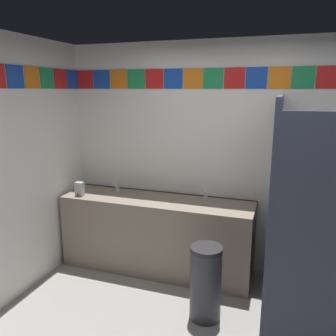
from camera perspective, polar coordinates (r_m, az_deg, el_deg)
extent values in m
cube|color=white|center=(3.82, 12.22, 1.23)|extent=(4.00, 0.08, 2.55)
cube|color=red|center=(4.33, -13.69, 14.15)|extent=(0.21, 0.01, 0.21)
cube|color=#1947B7|center=(4.22, -11.06, 14.31)|extent=(0.21, 0.01, 0.21)
cube|color=orange|center=(4.12, -8.29, 14.46)|extent=(0.21, 0.01, 0.21)
cube|color=#1E8C4C|center=(4.02, -5.37, 14.57)|extent=(0.21, 0.01, 0.21)
cube|color=red|center=(3.93, -2.31, 14.65)|extent=(0.21, 0.01, 0.21)
cube|color=#1947B7|center=(3.86, 0.87, 14.69)|extent=(0.21, 0.01, 0.21)
cube|color=orange|center=(3.80, 4.16, 14.69)|extent=(0.21, 0.01, 0.21)
cube|color=#1E8C4C|center=(3.75, 7.56, 14.64)|extent=(0.21, 0.01, 0.21)
cube|color=red|center=(3.71, 11.03, 14.53)|extent=(0.21, 0.01, 0.21)
cube|color=#1947B7|center=(3.69, 14.56, 14.37)|extent=(0.21, 0.01, 0.21)
cube|color=orange|center=(3.67, 18.12, 14.16)|extent=(0.21, 0.01, 0.21)
cube|color=#1E8C4C|center=(3.68, 21.68, 13.90)|extent=(0.21, 0.01, 0.21)
cube|color=red|center=(3.69, 25.21, 13.58)|extent=(0.21, 0.01, 0.21)
cube|color=#1947B7|center=(3.58, -24.16, 13.73)|extent=(0.01, 0.21, 0.21)
cube|color=orange|center=(3.75, -21.75, 13.85)|extent=(0.01, 0.21, 0.21)
cube|color=#1E8C4C|center=(3.93, -19.55, 13.94)|extent=(0.01, 0.21, 0.21)
cube|color=red|center=(4.11, -17.54, 14.01)|extent=(0.01, 0.21, 0.21)
cube|color=#1947B7|center=(4.30, -15.70, 14.05)|extent=(0.01, 0.21, 0.21)
cube|color=gray|center=(3.97, -1.87, -10.99)|extent=(2.15, 0.58, 0.84)
cube|color=gray|center=(4.07, -0.55, -4.59)|extent=(2.15, 0.03, 0.08)
cylinder|color=white|center=(4.02, -9.28, -5.23)|extent=(0.34, 0.34, 0.10)
cylinder|color=white|center=(3.66, 5.86, -6.97)|extent=(0.34, 0.34, 0.10)
cylinder|color=silver|center=(4.11, -8.41, -3.60)|extent=(0.04, 0.04, 0.05)
cylinder|color=silver|center=(4.05, -8.76, -2.84)|extent=(0.02, 0.06, 0.09)
cylinder|color=silver|center=(3.76, 6.38, -5.12)|extent=(0.04, 0.04, 0.05)
cylinder|color=silver|center=(3.69, 6.23, -4.32)|extent=(0.02, 0.06, 0.09)
cube|color=#B7BABF|center=(4.03, -14.55, -3.40)|extent=(0.09, 0.07, 0.16)
cylinder|color=black|center=(4.02, -14.85, -4.39)|extent=(0.02, 0.02, 0.03)
cube|color=#33384C|center=(3.10, 17.05, -7.15)|extent=(0.04, 1.50, 1.99)
cylinder|color=silver|center=(2.39, 17.03, -10.78)|extent=(0.02, 0.02, 0.10)
cylinder|color=white|center=(3.68, 24.09, -18.16)|extent=(0.38, 0.38, 0.40)
torus|color=white|center=(3.57, 24.42, -15.18)|extent=(0.39, 0.39, 0.05)
cube|color=white|center=(3.70, 24.35, -11.55)|extent=(0.34, 0.17, 0.34)
cylinder|color=#333338|center=(3.25, 6.30, -18.81)|extent=(0.28, 0.28, 0.65)
cylinder|color=#262628|center=(3.08, 6.46, -13.32)|extent=(0.29, 0.29, 0.04)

